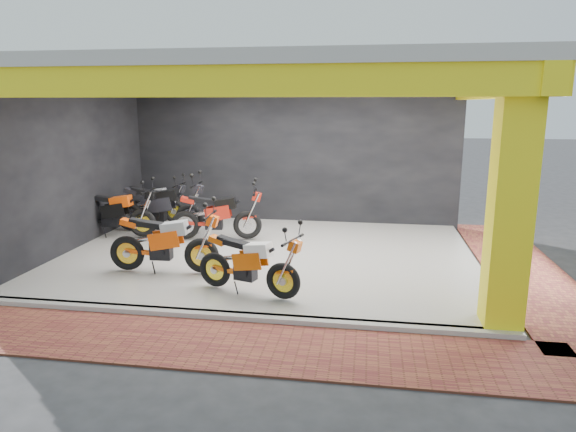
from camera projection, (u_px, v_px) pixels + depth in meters
The scene contains 17 objects.
ground at pixel (245, 294), 8.31m from camera, with size 80.00×80.00×0.00m, color #2D2D30.
showroom_floor at pixel (269, 256), 10.22m from camera, with size 8.00×6.00×0.10m, color silver.
showroom_ceiling at pixel (267, 71), 9.46m from camera, with size 8.40×6.40×0.20m, color beige.
back_wall at pixel (292, 155), 12.85m from camera, with size 8.20×0.20×3.50m, color black.
left_wall at pixel (71, 167), 10.49m from camera, with size 0.20×6.20×3.50m, color black.
corner_column at pixel (511, 204), 6.63m from camera, with size 0.50×0.50×3.50m, color #FFEF15.
header_beam_front at pixel (222, 81), 6.63m from camera, with size 8.40×0.30×0.40m, color #FFEF15.
header_beam_right at pixel (493, 87), 8.91m from camera, with size 0.30×6.40×0.40m, color #FFEF15.
floor_kerb at pixel (228, 316), 7.31m from camera, with size 8.00×0.20×0.10m, color silver.
paver_front at pixel (211, 343), 6.57m from camera, with size 9.00×1.40×0.03m, color brown.
paver_right at pixel (523, 269), 9.49m from camera, with size 1.40×7.00×0.03m, color brown.
moto_hero at pixel (283, 263), 7.67m from camera, with size 1.90×0.70×1.16m, color #D85409, non-canonical shape.
moto_row_a at pixel (201, 239), 8.85m from camera, with size 2.08×0.77×1.27m, color #FF520A, non-canonical shape.
moto_row_b at pixel (247, 211), 11.08m from camera, with size 2.09×0.77×1.27m, color #AE1F12, non-canonical shape.
moto_row_c at pixel (142, 210), 11.25m from camera, with size 2.09×0.77×1.28m, color black, non-canonical shape.
moto_row_d at pixel (189, 204), 11.68m from camera, with size 2.22×0.82×1.36m, color black, non-canonical shape.
moto_row_e at pixel (174, 200), 12.61m from camera, with size 1.92×0.71×1.17m, color black, non-canonical shape.
Camera 1 is at (1.92, -7.63, 3.02)m, focal length 32.00 mm.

